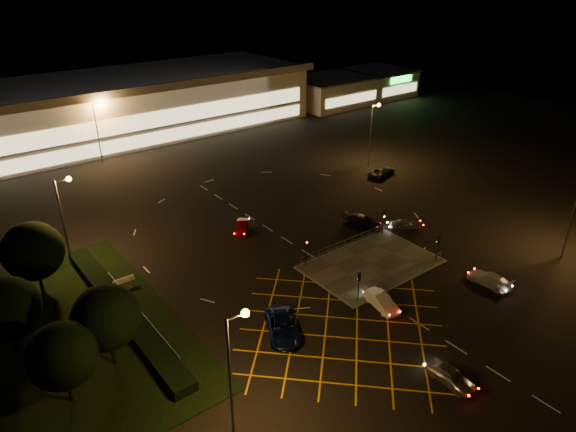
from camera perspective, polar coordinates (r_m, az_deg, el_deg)
ground at (r=57.13m, az=6.37°, el=-5.18°), size 180.00×180.00×0.00m
pedestrian_island at (r=57.17m, az=9.22°, el=-5.29°), size 14.00×9.00×0.12m
grass_verge at (r=50.62m, az=-23.25°, el=-12.04°), size 18.00×30.00×0.08m
hedge at (r=51.25m, az=-17.97°, el=-9.89°), size 2.00×26.00×1.00m
supermarket at (r=105.35m, az=-17.74°, el=11.67°), size 72.00×26.50×10.50m
retail_unit_a at (r=122.57m, az=4.76°, el=13.69°), size 18.80×14.80×6.35m
retail_unit_b at (r=133.61m, az=10.05°, el=14.44°), size 14.80×14.80×6.35m
streetlight_sw at (r=34.77m, az=-5.94°, el=-15.48°), size 1.78×0.56×10.03m
streetlight_nw at (r=58.44m, az=-23.54°, el=0.68°), size 1.78×0.56×10.03m
streetlight_ne at (r=83.59m, az=9.43°, el=9.86°), size 1.78×0.56×10.03m
streetlight_far_left at (r=89.29m, az=-20.29°, el=9.65°), size 1.78×0.56×10.03m
streetlight_far_right at (r=109.11m, az=-0.02°, el=14.02°), size 1.78×0.56×10.03m
signal_sw at (r=49.91m, az=7.89°, el=-7.15°), size 0.28×0.30×3.15m
signal_se at (r=58.03m, az=16.34°, el=-2.94°), size 0.28×0.30×3.15m
signal_nw at (r=54.87m, az=2.02°, el=-3.57°), size 0.28×0.30×3.15m
signal_ne at (r=62.35m, az=10.57°, el=-0.17°), size 0.28×0.30×3.15m
tree_a at (r=41.47m, az=-23.82°, el=-14.02°), size 5.04×5.04×6.86m
tree_b at (r=47.70m, az=-28.83°, el=-9.05°), size 5.40×5.40×7.35m
tree_c at (r=54.86m, az=-26.48°, el=-3.50°), size 5.76×5.76×7.84m
tree_e at (r=43.49m, az=-19.55°, el=-10.59°), size 5.40×5.40×7.35m
car_near_silver at (r=43.84m, az=17.63°, el=-16.57°), size 1.72×4.13×1.40m
car_queue_white at (r=50.37m, az=10.34°, el=-9.31°), size 2.23×4.40×1.38m
car_left_blue at (r=46.38m, az=-0.59°, el=-12.20°), size 4.94×6.24×1.58m
car_far_dkgrey at (r=64.62m, az=8.30°, el=-0.61°), size 4.08×5.50×1.48m
car_right_silver at (r=65.25m, az=12.88°, el=-0.87°), size 3.88×3.24×1.25m
car_circ_red at (r=63.31m, az=-5.16°, el=-1.15°), size 3.47×3.71×1.24m
car_east_grey at (r=81.09m, az=10.38°, el=4.90°), size 5.60×3.69×1.43m
car_approach_white at (r=56.69m, az=21.49°, el=-6.55°), size 2.07×4.63×1.32m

